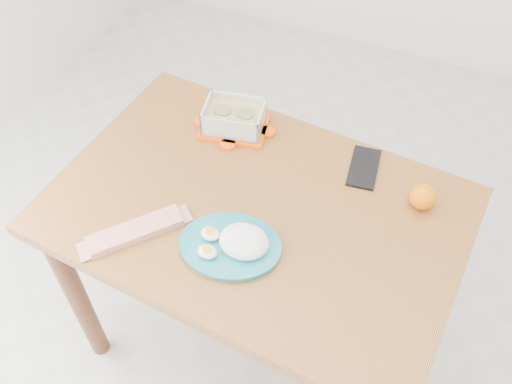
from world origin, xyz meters
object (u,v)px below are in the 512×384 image
at_px(rice_plate, 235,243).
at_px(smartphone, 364,168).
at_px(food_container, 234,118).
at_px(orange_fruit, 423,197).
at_px(dining_table, 256,233).

bearing_deg(rice_plate, smartphone, 46.96).
distance_m(food_container, orange_fruit, 0.57).
height_order(food_container, rice_plate, food_container).
bearing_deg(orange_fruit, rice_plate, -141.21).
bearing_deg(food_container, smartphone, -11.75).
bearing_deg(rice_plate, orange_fruit, 25.57).
xyz_separation_m(dining_table, rice_plate, (0.00, -0.14, 0.14)).
height_order(dining_table, food_container, food_container).
relative_size(food_container, orange_fruit, 3.13).
xyz_separation_m(food_container, orange_fruit, (0.56, -0.07, -0.01)).
relative_size(orange_fruit, rice_plate, 0.23).
bearing_deg(orange_fruit, dining_table, -156.17).
relative_size(rice_plate, smartphone, 1.97).
bearing_deg(dining_table, food_container, 130.13).
relative_size(dining_table, smartphone, 7.39).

